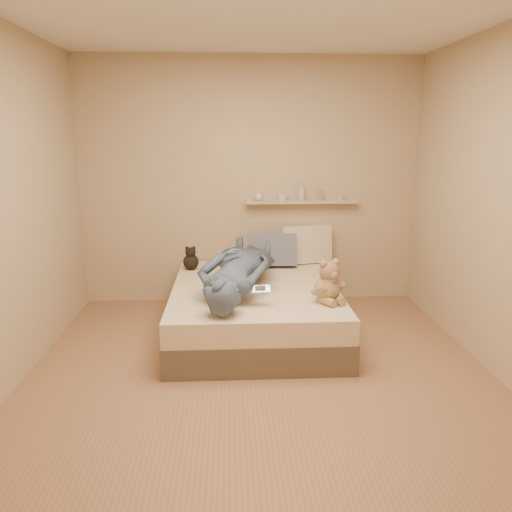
{
  "coord_description": "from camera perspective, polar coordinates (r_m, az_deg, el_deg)",
  "views": [
    {
      "loc": [
        -0.22,
        -3.45,
        1.81
      ],
      "look_at": [
        0.0,
        0.65,
        0.8
      ],
      "focal_mm": 35.0,
      "sensor_mm": 36.0,
      "label": 1
    }
  ],
  "objects": [
    {
      "name": "pillow_grey",
      "position": [
        5.23,
        1.86,
        0.64
      ],
      "size": [
        0.51,
        0.28,
        0.37
      ],
      "primitive_type": "cube",
      "rotation": [
        -0.37,
        0.0,
        -0.05
      ],
      "color": "slate",
      "rests_on": "bed"
    },
    {
      "name": "bed",
      "position": [
        4.66,
        -0.18,
        -6.07
      ],
      "size": [
        1.5,
        1.9,
        0.45
      ],
      "color": "brown",
      "rests_on": "floor"
    },
    {
      "name": "pillow_cream",
      "position": [
        5.4,
        5.66,
        1.33
      ],
      "size": [
        0.58,
        0.33,
        0.42
      ],
      "primitive_type": "cube",
      "rotation": [
        -0.13,
        0.0,
        0.24
      ],
      "color": "beige",
      "rests_on": "bed"
    },
    {
      "name": "shelf_bottles",
      "position": [
        5.37,
        4.09,
        7.08
      ],
      "size": [
        0.97,
        0.11,
        0.2
      ],
      "color": "#B8BBC2",
      "rests_on": "wall_shelf"
    },
    {
      "name": "wall_shelf",
      "position": [
        5.39,
        5.21,
        6.18
      ],
      "size": [
        1.2,
        0.12,
        0.03
      ],
      "primitive_type": "cube",
      "color": "tan",
      "rests_on": "wall_back"
    },
    {
      "name": "dark_plush",
      "position": [
        5.15,
        -7.46,
        -0.39
      ],
      "size": [
        0.16,
        0.16,
        0.25
      ],
      "color": "black",
      "rests_on": "bed"
    },
    {
      "name": "teddy_bear",
      "position": [
        4.16,
        8.27,
        -3.22
      ],
      "size": [
        0.29,
        0.3,
        0.37
      ],
      "color": "tan",
      "rests_on": "bed"
    },
    {
      "name": "person",
      "position": [
        4.44,
        -2.08,
        -1.35
      ],
      "size": [
        0.93,
        1.74,
        0.4
      ],
      "primitive_type": "imported",
      "rotation": [
        0.0,
        0.0,
        2.93
      ],
      "color": "#495A73",
      "rests_on": "bed"
    },
    {
      "name": "room",
      "position": [
        3.49,
        0.56,
        5.44
      ],
      "size": [
        3.8,
        3.8,
        3.8
      ],
      "color": "#8C6548",
      "rests_on": "ground"
    },
    {
      "name": "game_console",
      "position": [
        4.02,
        0.49,
        -3.8
      ],
      "size": [
        0.16,
        0.07,
        0.05
      ],
      "color": "silver",
      "rests_on": "bed"
    }
  ]
}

